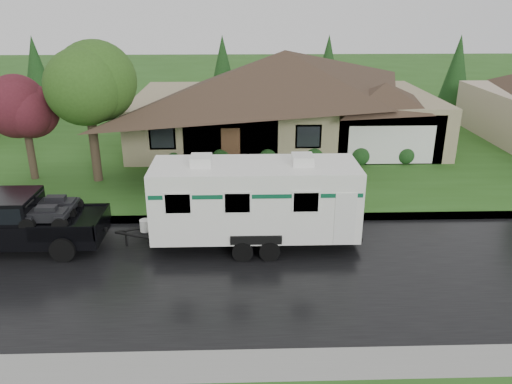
% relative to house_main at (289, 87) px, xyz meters
% --- Properties ---
extents(ground, '(140.00, 140.00, 0.00)m').
position_rel_house_main_xyz_m(ground, '(-2.29, -13.84, -3.59)').
color(ground, '#2A571B').
rests_on(ground, ground).
extents(road, '(140.00, 8.00, 0.01)m').
position_rel_house_main_xyz_m(road, '(-2.29, -15.84, -3.59)').
color(road, black).
rests_on(road, ground).
extents(curb, '(140.00, 0.50, 0.15)m').
position_rel_house_main_xyz_m(curb, '(-2.29, -11.59, -3.52)').
color(curb, gray).
rests_on(curb, ground).
extents(lawn, '(140.00, 26.00, 0.15)m').
position_rel_house_main_xyz_m(lawn, '(-2.29, 1.16, -3.52)').
color(lawn, '#2A571B').
rests_on(lawn, ground).
extents(house_main, '(19.44, 10.80, 6.90)m').
position_rel_house_main_xyz_m(house_main, '(0.00, 0.00, 0.00)').
color(house_main, gray).
rests_on(house_main, lawn).
extents(tree_left_green, '(4.12, 4.12, 6.81)m').
position_rel_house_main_xyz_m(tree_left_green, '(-10.10, -6.89, 1.29)').
color(tree_left_green, '#382B1E').
rests_on(tree_left_green, lawn).
extents(tree_red, '(3.05, 3.05, 5.05)m').
position_rel_house_main_xyz_m(tree_red, '(-13.37, -6.51, 0.06)').
color(tree_red, '#382B1E').
rests_on(tree_red, lawn).
extents(shrub_row, '(13.60, 1.00, 1.00)m').
position_rel_house_main_xyz_m(shrub_row, '(-0.29, -4.54, -2.94)').
color(shrub_row, '#143814').
rests_on(shrub_row, lawn).
extents(pickup_truck, '(6.28, 2.39, 2.09)m').
position_rel_house_main_xyz_m(pickup_truck, '(-11.31, -13.83, -2.47)').
color(pickup_truck, black).
rests_on(pickup_truck, ground).
extents(travel_trailer, '(7.74, 2.72, 3.47)m').
position_rel_house_main_xyz_m(travel_trailer, '(-2.50, -13.83, -1.75)').
color(travel_trailer, white).
rests_on(travel_trailer, ground).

